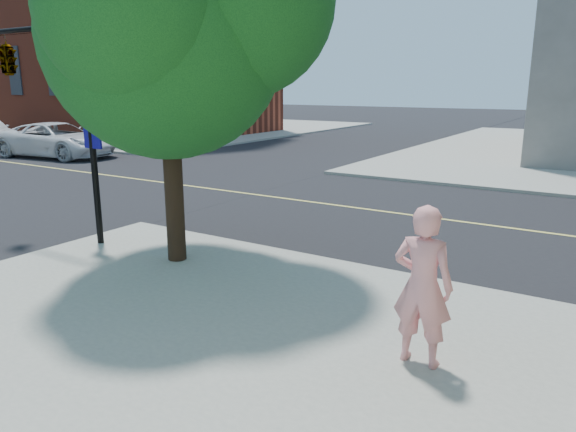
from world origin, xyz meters
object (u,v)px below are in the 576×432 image
Objects in this scene: signal_pole at (18,61)px; man_on_phone at (423,286)px; street_tree at (170,6)px; car_a at (57,140)px.

man_on_phone is at bearing -7.18° from signal_pole.
street_tree is at bearing 1.33° from signal_pole.
street_tree reaches higher than man_on_phone.
street_tree is (-4.92, 1.30, 3.46)m from man_on_phone.
signal_pole is at bearing -134.87° from car_a.
car_a is (-20.45, 9.62, -0.27)m from man_on_phone.
street_tree reaches higher than signal_pole.
signal_pole is at bearing -8.68° from man_on_phone.
street_tree is at bearing -15.93° from man_on_phone.
car_a is at bearing 151.81° from street_tree.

